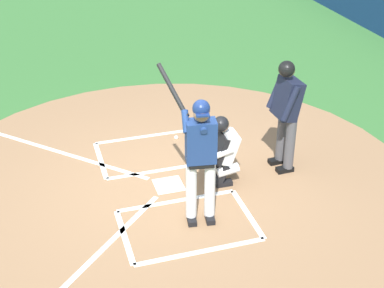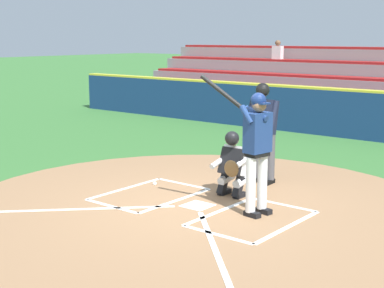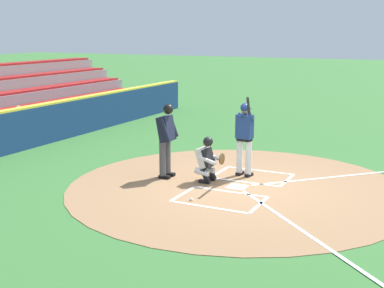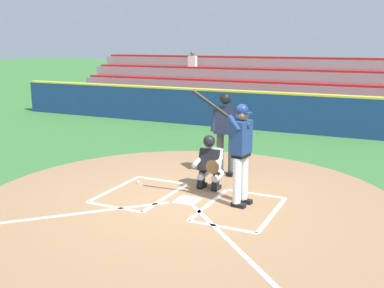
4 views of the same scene
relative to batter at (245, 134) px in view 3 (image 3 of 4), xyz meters
The scene contains 7 objects.
ground_plane 1.48m from the batter, 11.58° to the left, with size 120.00×120.00×0.00m, color #387033.
dirt_circle 1.47m from the batter, 11.58° to the left, with size 8.00×8.00×0.01m, color #99704C.
home_plate_and_chalk 1.81m from the batter, 48.19° to the left, with size 7.93×4.91×0.01m.
batter is the anchor object (origin of this frame).
catcher 1.18m from the batter, 36.14° to the right, with size 0.59×0.61×1.13m.
plate_umpire 1.95m from the batter, 61.14° to the right, with size 0.59×0.43×1.86m.
baseball 2.62m from the batter, ahead, with size 0.07×0.07×0.07m, color white.
Camera 3 is at (11.28, 4.34, 3.62)m, focal length 49.75 mm.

